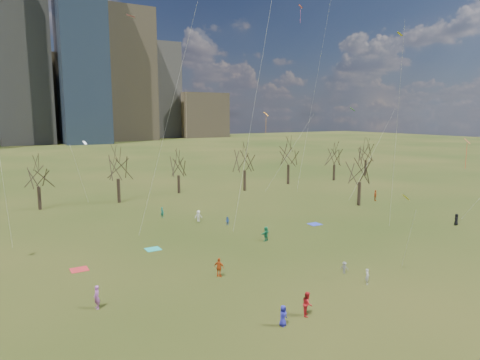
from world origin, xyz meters
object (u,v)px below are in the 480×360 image
blanket_teal (153,249)px  person_2 (307,304)px  blanket_navy (315,224)px  person_1 (367,276)px  blanket_crimson (79,270)px  person_0 (283,316)px  person_4 (219,267)px

blanket_teal → person_2: size_ratio=0.88×
blanket_navy → person_1: (-9.55, -18.16, 0.68)m
blanket_navy → person_2: size_ratio=0.88×
blanket_crimson → person_0: bearing=-61.3°
person_0 → person_2: (2.47, 0.36, 0.16)m
blanket_navy → person_2: (-17.83, -20.10, 0.90)m
blanket_navy → blanket_crimson: (-30.54, -1.74, 0.00)m
blanket_crimson → person_2: size_ratio=0.88×
person_2 → blanket_crimson: bearing=74.2°
blanket_navy → person_0: person_0 is taller
person_1 → blanket_crimson: bearing=96.5°
blanket_crimson → person_0: 21.35m
blanket_teal → person_1: size_ratio=1.16×
blanket_teal → person_2: bearing=-77.7°
blanket_teal → person_0: 21.27m
blanket_crimson → person_0: size_ratio=1.06×
blanket_teal → person_1: bearing=-55.8°
blanket_teal → person_2: (4.54, -20.80, 0.90)m
blanket_crimson → person_4: (10.65, -8.39, 0.88)m
blanket_navy → person_0: bearing=-134.8°
blanket_navy → person_2: bearing=-131.6°
person_0 → person_4: bearing=64.7°
blanket_crimson → person_2: (12.70, -18.37, 0.90)m
blanket_teal → person_4: bearing=-77.0°
person_2 → person_4: 10.18m
person_0 → blanket_navy: bearing=22.2°
person_4 → blanket_navy: bearing=-98.1°
blanket_teal → blanket_crimson: same height
blanket_crimson → person_1: (20.98, -16.43, 0.68)m
blanket_navy → person_1: 20.53m
blanket_teal → blanket_crimson: 8.51m
blanket_teal → blanket_navy: 22.39m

